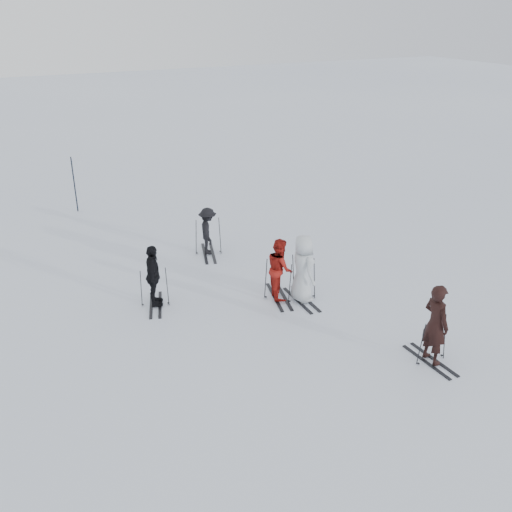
% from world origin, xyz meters
% --- Properties ---
extents(ground, '(120.00, 120.00, 0.00)m').
position_xyz_m(ground, '(0.00, 0.00, 0.00)').
color(ground, silver).
rests_on(ground, ground).
extents(skier_near_dark, '(0.49, 0.73, 2.00)m').
position_xyz_m(skier_near_dark, '(1.97, -4.36, 1.00)').
color(skier_near_dark, black).
rests_on(skier_near_dark, ground).
extents(skier_red, '(0.87, 1.01, 1.79)m').
position_xyz_m(skier_red, '(0.30, 0.08, 0.89)').
color(skier_red, maroon).
rests_on(skier_red, ground).
extents(skier_grey, '(0.67, 0.99, 1.97)m').
position_xyz_m(skier_grey, '(0.79, -0.36, 0.98)').
color(skier_grey, '#B8BFC2').
rests_on(skier_grey, ground).
extents(skier_uphill_left, '(0.74, 1.13, 1.79)m').
position_xyz_m(skier_uphill_left, '(-3.07, 1.22, 0.89)').
color(skier_uphill_left, black).
rests_on(skier_uphill_left, ground).
extents(skier_uphill_far, '(0.87, 1.16, 1.60)m').
position_xyz_m(skier_uphill_far, '(-0.35, 3.90, 0.80)').
color(skier_uphill_far, black).
rests_on(skier_uphill_far, ground).
extents(skis_near_dark, '(1.65, 0.89, 1.20)m').
position_xyz_m(skis_near_dark, '(1.97, -4.36, 0.60)').
color(skis_near_dark, black).
rests_on(skis_near_dark, ground).
extents(skis_red, '(2.00, 1.38, 1.33)m').
position_xyz_m(skis_red, '(0.30, 0.08, 0.66)').
color(skis_red, black).
rests_on(skis_red, ground).
extents(skis_grey, '(1.79, 1.00, 1.27)m').
position_xyz_m(skis_grey, '(0.79, -0.36, 0.64)').
color(skis_grey, black).
rests_on(skis_grey, ground).
extents(skis_uphill_left, '(1.79, 1.30, 1.17)m').
position_xyz_m(skis_uphill_left, '(-3.07, 1.22, 0.58)').
color(skis_uphill_left, black).
rests_on(skis_uphill_left, ground).
extents(skis_uphill_far, '(1.99, 1.43, 1.31)m').
position_xyz_m(skis_uphill_far, '(-0.35, 3.90, 0.65)').
color(skis_uphill_far, black).
rests_on(skis_uphill_far, ground).
extents(piste_marker, '(0.05, 0.05, 2.26)m').
position_xyz_m(piste_marker, '(-3.52, 10.29, 1.13)').
color(piste_marker, black).
rests_on(piste_marker, ground).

